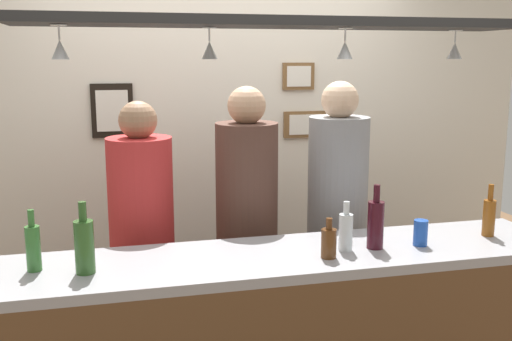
% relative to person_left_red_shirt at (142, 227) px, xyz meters
% --- Properties ---
extents(back_wall, '(4.40, 0.06, 2.60)m').
position_rel_person_left_red_shirt_xyz_m(back_wall, '(0.58, 0.82, 0.29)').
color(back_wall, silver).
rests_on(back_wall, ground_plane).
extents(bar_counter, '(2.70, 0.55, 1.03)m').
position_rel_person_left_red_shirt_xyz_m(bar_counter, '(0.58, -0.79, -0.32)').
color(bar_counter, '#99999E').
rests_on(bar_counter, ground_plane).
extents(overhead_glass_rack, '(2.20, 0.36, 0.04)m').
position_rel_person_left_red_shirt_xyz_m(overhead_glass_rack, '(0.58, -0.58, 1.03)').
color(overhead_glass_rack, black).
extents(hanging_wineglass_far_left, '(0.07, 0.07, 0.13)m').
position_rel_person_left_red_shirt_xyz_m(hanging_wineglass_far_left, '(-0.32, -0.62, 0.92)').
color(hanging_wineglass_far_left, silver).
rests_on(hanging_wineglass_far_left, overhead_glass_rack).
extents(hanging_wineglass_left, '(0.07, 0.07, 0.13)m').
position_rel_person_left_red_shirt_xyz_m(hanging_wineglass_left, '(0.29, -0.52, 0.92)').
color(hanging_wineglass_left, silver).
rests_on(hanging_wineglass_left, overhead_glass_rack).
extents(hanging_wineglass_center_left, '(0.07, 0.07, 0.13)m').
position_rel_person_left_red_shirt_xyz_m(hanging_wineglass_center_left, '(0.86, -0.64, 0.92)').
color(hanging_wineglass_center_left, silver).
rests_on(hanging_wineglass_center_left, overhead_glass_rack).
extents(hanging_wineglass_center, '(0.07, 0.07, 0.13)m').
position_rel_person_left_red_shirt_xyz_m(hanging_wineglass_center, '(1.44, -0.56, 0.92)').
color(hanging_wineglass_center, silver).
rests_on(hanging_wineglass_center, overhead_glass_rack).
extents(person_left_red_shirt, '(0.34, 0.34, 1.68)m').
position_rel_person_left_red_shirt_xyz_m(person_left_red_shirt, '(0.00, 0.00, 0.00)').
color(person_left_red_shirt, '#2D334C').
rests_on(person_left_red_shirt, ground_plane).
extents(person_middle_brown_shirt, '(0.34, 0.34, 1.75)m').
position_rel_person_left_red_shirt_xyz_m(person_middle_brown_shirt, '(0.57, 0.00, 0.04)').
color(person_middle_brown_shirt, '#2D334C').
rests_on(person_middle_brown_shirt, ground_plane).
extents(person_right_grey_shirt, '(0.34, 0.34, 1.77)m').
position_rel_person_left_red_shirt_xyz_m(person_right_grey_shirt, '(1.10, 0.00, 0.06)').
color(person_right_grey_shirt, '#2D334C').
rests_on(person_right_grey_shirt, ground_plane).
extents(bottle_beer_brown_stubby, '(0.07, 0.07, 0.18)m').
position_rel_person_left_red_shirt_xyz_m(bottle_beer_brown_stubby, '(0.77, -0.74, 0.09)').
color(bottle_beer_brown_stubby, '#512D14').
rests_on(bottle_beer_brown_stubby, bar_counter).
extents(bottle_beer_amber_tall, '(0.06, 0.06, 0.26)m').
position_rel_person_left_red_shirt_xyz_m(bottle_beer_amber_tall, '(1.65, -0.62, 0.12)').
color(bottle_beer_amber_tall, brown).
rests_on(bottle_beer_amber_tall, bar_counter).
extents(bottle_champagne_green, '(0.08, 0.08, 0.30)m').
position_rel_person_left_red_shirt_xyz_m(bottle_champagne_green, '(-0.26, -0.67, 0.14)').
color(bottle_champagne_green, '#2D5623').
rests_on(bottle_champagne_green, bar_counter).
extents(bottle_beer_green_import, '(0.06, 0.06, 0.26)m').
position_rel_person_left_red_shirt_xyz_m(bottle_beer_green_import, '(-0.47, -0.60, 0.12)').
color(bottle_beer_green_import, '#336B2D').
rests_on(bottle_beer_green_import, bar_counter).
extents(bottle_wine_dark_red, '(0.08, 0.08, 0.30)m').
position_rel_person_left_red_shirt_xyz_m(bottle_wine_dark_red, '(1.02, -0.66, 0.14)').
color(bottle_wine_dark_red, '#380F19').
rests_on(bottle_wine_dark_red, bar_counter).
extents(bottle_soda_clear, '(0.06, 0.06, 0.23)m').
position_rel_person_left_red_shirt_xyz_m(bottle_soda_clear, '(0.88, -0.66, 0.11)').
color(bottle_soda_clear, silver).
rests_on(bottle_soda_clear, bar_counter).
extents(drink_can, '(0.07, 0.07, 0.12)m').
position_rel_person_left_red_shirt_xyz_m(drink_can, '(1.25, -0.68, 0.08)').
color(drink_can, '#1E4CB2').
rests_on(drink_can, bar_counter).
extents(picture_frame_upper_small, '(0.22, 0.02, 0.18)m').
position_rel_person_left_red_shirt_xyz_m(picture_frame_upper_small, '(1.11, 0.77, 0.76)').
color(picture_frame_upper_small, brown).
rests_on(picture_frame_upper_small, back_wall).
extents(picture_frame_caricature, '(0.26, 0.02, 0.34)m').
position_rel_person_left_red_shirt_xyz_m(picture_frame_caricature, '(-0.12, 0.77, 0.55)').
color(picture_frame_caricature, black).
rests_on(picture_frame_caricature, back_wall).
extents(picture_frame_lower_pair, '(0.30, 0.02, 0.18)m').
position_rel_person_left_red_shirt_xyz_m(picture_frame_lower_pair, '(1.16, 0.77, 0.43)').
color(picture_frame_lower_pair, brown).
rests_on(picture_frame_lower_pair, back_wall).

